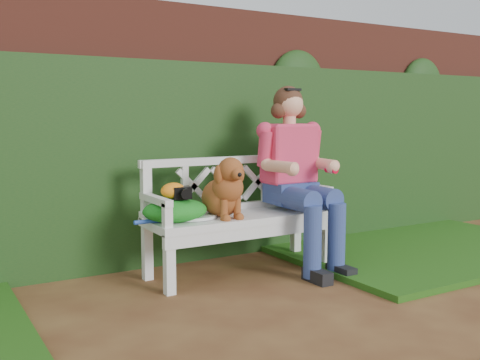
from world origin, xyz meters
TOP-DOWN VIEW (x-y plane):
  - ground at (0.00, 0.00)m, footprint 60.00×60.00m
  - brick_wall at (0.00, 1.90)m, footprint 10.00×0.30m
  - ivy_hedge at (0.00, 1.68)m, footprint 10.00×0.18m
  - grass_right at (2.40, 0.90)m, footprint 2.60×2.00m
  - garden_bench at (0.57, 1.08)m, footprint 1.61×0.70m
  - seated_woman at (1.06, 1.06)m, footprint 0.89×1.02m
  - dog at (0.38, 1.02)m, footprint 0.41×0.49m
  - tennis_racket at (0.13, 1.07)m, footprint 0.70×0.34m
  - green_bag at (0.00, 1.06)m, footprint 0.54×0.44m
  - camera_item at (0.04, 1.03)m, footprint 0.15×0.12m
  - baseball_glove at (-0.01, 1.07)m, footprint 0.21×0.17m

SIDE VIEW (x-z plane):
  - ground at x=0.00m, z-range 0.00..0.00m
  - grass_right at x=2.40m, z-range 0.00..0.05m
  - garden_bench at x=0.57m, z-range 0.00..0.48m
  - tennis_racket at x=0.13m, z-range 0.48..0.51m
  - green_bag at x=0.00m, z-range 0.48..0.65m
  - camera_item at x=0.04m, z-range 0.65..0.74m
  - baseball_glove at x=-0.01m, z-range 0.65..0.77m
  - dog at x=0.38m, z-range 0.48..0.95m
  - seated_woman at x=1.06m, z-range 0.00..1.52m
  - ivy_hedge at x=0.00m, z-range 0.00..1.70m
  - brick_wall at x=0.00m, z-range 0.00..2.20m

